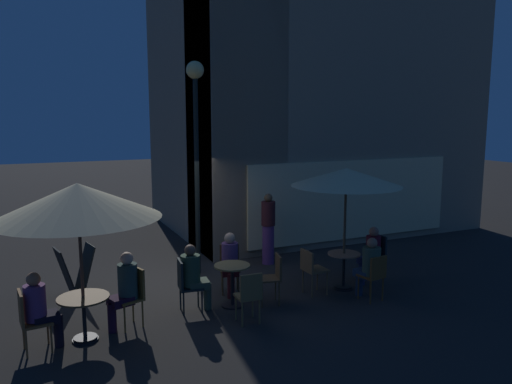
{
  "coord_description": "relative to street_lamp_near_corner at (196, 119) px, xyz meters",
  "views": [
    {
      "loc": [
        -2.68,
        -9.74,
        3.48
      ],
      "look_at": [
        1.46,
        -0.72,
        1.95
      ],
      "focal_mm": 34.98,
      "sensor_mm": 36.0,
      "label": 1
    }
  ],
  "objects": [
    {
      "name": "cafe_chair_1",
      "position": [
        -3.45,
        -2.59,
        -2.84
      ],
      "size": [
        0.47,
        0.47,
        0.95
      ],
      "rotation": [
        0.0,
        0.0,
        0.11
      ],
      "color": "brown",
      "rests_on": "ground"
    },
    {
      "name": "patio_umbrella_0",
      "position": [
        -2.67,
        -2.5,
        -1.19
      ],
      "size": [
        2.47,
        2.47,
        2.48
      ],
      "color": "black",
      "rests_on": "ground"
    },
    {
      "name": "patron_seated_4",
      "position": [
        -0.76,
        -2.07,
        -2.7
      ],
      "size": [
        0.54,
        0.38,
        1.23
      ],
      "rotation": [
        0.0,
        0.0,
        -0.11
      ],
      "color": "#344534",
      "rests_on": "ground"
    },
    {
      "name": "cafe_table_0",
      "position": [
        -2.67,
        -2.5,
        -2.86
      ],
      "size": [
        0.79,
        0.79,
        0.71
      ],
      "color": "black",
      "rests_on": "ground"
    },
    {
      "name": "cafe_chair_4",
      "position": [
        2.47,
        -3.03,
        -2.85
      ],
      "size": [
        0.45,
        0.45,
        0.89
      ],
      "rotation": [
        0.0,
        0.0,
        1.72
      ],
      "color": "brown",
      "rests_on": "ground"
    },
    {
      "name": "patron_seated_0",
      "position": [
        -2.0,
        -2.29,
        -2.68
      ],
      "size": [
        0.52,
        0.41,
        1.28
      ],
      "rotation": [
        0.0,
        0.0,
        -2.84
      ],
      "color": "black",
      "rests_on": "ground"
    },
    {
      "name": "patron_seated_1",
      "position": [
        -3.29,
        -2.57,
        -2.72
      ],
      "size": [
        0.52,
        0.35,
        1.22
      ],
      "rotation": [
        0.0,
        0.0,
        0.11
      ],
      "color": "black",
      "rests_on": "ground"
    },
    {
      "name": "cafe_table_1",
      "position": [
        2.34,
        -2.21,
        -2.89
      ],
      "size": [
        0.65,
        0.65,
        0.74
      ],
      "color": "black",
      "rests_on": "ground"
    },
    {
      "name": "cafe_chair_3",
      "position": [
        1.58,
        -2.23,
        -2.84
      ],
      "size": [
        0.44,
        0.44,
        0.9
      ],
      "rotation": [
        0.0,
        0.0,
        0.03
      ],
      "color": "brown",
      "rests_on": "ground"
    },
    {
      "name": "cafe_table_2",
      "position": [
        -0.05,
        -2.14,
        -2.86
      ],
      "size": [
        0.66,
        0.66,
        0.79
      ],
      "color": "black",
      "rests_on": "ground"
    },
    {
      "name": "cafe_chair_7",
      "position": [
        0.7,
        -2.34,
        -2.84
      ],
      "size": [
        0.49,
        0.49,
        0.92
      ],
      "rotation": [
        0.0,
        0.0,
        2.89
      ],
      "color": "brown",
      "rests_on": "ground"
    },
    {
      "name": "menu_sandwich_board",
      "position": [
        -2.62,
        -0.41,
        -2.9
      ],
      "size": [
        0.76,
        0.67,
        0.97
      ],
      "rotation": [
        0.0,
        0.0,
        0.19
      ],
      "color": "black",
      "rests_on": "ground"
    },
    {
      "name": "cafe_chair_0",
      "position": [
        -1.86,
        -2.25,
        -2.81
      ],
      "size": [
        0.51,
        0.51,
        0.99
      ],
      "rotation": [
        0.0,
        0.0,
        -2.84
      ],
      "color": "brown",
      "rests_on": "ground"
    },
    {
      "name": "street_lamp_near_corner",
      "position": [
        0.0,
        0.0,
        0.0
      ],
      "size": [
        0.37,
        0.37,
        4.61
      ],
      "color": "black",
      "rests_on": "ground"
    },
    {
      "name": "patron_seated_5",
      "position": [
        0.15,
        -1.52,
        -2.71
      ],
      "size": [
        0.42,
        0.52,
        1.22
      ],
      "rotation": [
        0.0,
        0.0,
        -1.89
      ],
      "color": "#4A1319",
      "rests_on": "ground"
    },
    {
      "name": "cafe_building",
      "position": [
        3.55,
        2.49,
        1.12
      ],
      "size": [
        8.81,
        6.4,
        9.05
      ],
      "color": "gray",
      "rests_on": "ground"
    },
    {
      "name": "patron_seated_2",
      "position": [
        3.07,
        -2.14,
        -2.73
      ],
      "size": [
        0.52,
        0.34,
        1.19
      ],
      "rotation": [
        0.0,
        0.0,
        -3.05
      ],
      "color": "#22294F",
      "rests_on": "ground"
    },
    {
      "name": "cafe_chair_6",
      "position": [
        -0.08,
        -3.0,
        -2.86
      ],
      "size": [
        0.4,
        0.4,
        0.89
      ],
      "rotation": [
        0.0,
        0.0,
        1.53
      ],
      "color": "brown",
      "rests_on": "ground"
    },
    {
      "name": "patron_standing_6",
      "position": [
        1.72,
        -0.02,
        -2.55
      ],
      "size": [
        0.33,
        0.33,
        1.68
      ],
      "rotation": [
        0.0,
        0.0,
        3.69
      ],
      "color": "#65356E",
      "rests_on": "ground"
    },
    {
      "name": "cafe_chair_5",
      "position": [
        -0.91,
        -2.05,
        -2.84
      ],
      "size": [
        0.45,
        0.45,
        0.96
      ],
      "rotation": [
        0.0,
        0.0,
        -0.11
      ],
      "color": "black",
      "rests_on": "ground"
    },
    {
      "name": "ground_plane",
      "position": [
        -0.62,
        -0.54,
        -3.4
      ],
      "size": [
        60.0,
        60.0,
        0.0
      ],
      "primitive_type": "plane",
      "color": "black"
    },
    {
      "name": "patron_seated_3",
      "position": [
        2.45,
        -2.89,
        -2.71
      ],
      "size": [
        0.39,
        0.54,
        1.21
      ],
      "rotation": [
        0.0,
        0.0,
        1.72
      ],
      "color": "#1C2D44",
      "rests_on": "ground"
    },
    {
      "name": "patio_umbrella_1",
      "position": [
        2.34,
        -2.21,
        -1.13
      ],
      "size": [
        2.18,
        2.18,
        2.46
      ],
      "color": "black",
      "rests_on": "ground"
    },
    {
      "name": "cafe_chair_2",
      "position": [
        3.22,
        -2.12,
        -2.81
      ],
      "size": [
        0.42,
        0.42,
        0.99
      ],
      "rotation": [
        0.0,
        0.0,
        -3.05
      ],
      "color": "black",
      "rests_on": "ground"
    },
    {
      "name": "cafe_chair_8",
      "position": [
        0.2,
        -1.38,
        -2.83
      ],
      "size": [
        0.49,
        0.49,
        0.94
      ],
      "rotation": [
        0.0,
        0.0,
        -1.89
      ],
      "color": "brown",
      "rests_on": "ground"
    }
  ]
}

